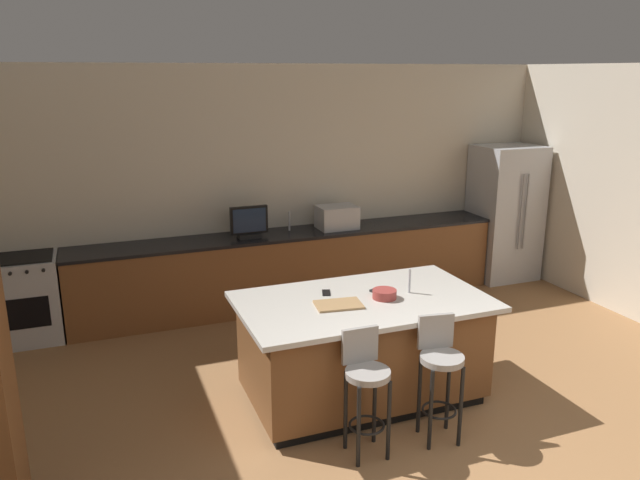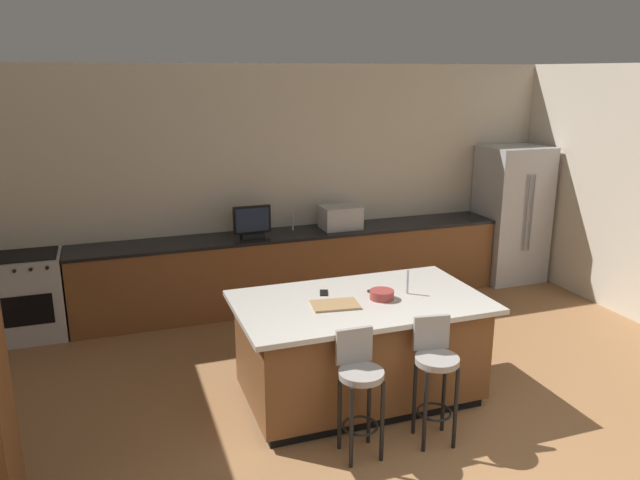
% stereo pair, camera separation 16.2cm
% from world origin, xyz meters
% --- Properties ---
extents(wall_back, '(7.51, 0.12, 2.92)m').
position_xyz_m(wall_back, '(0.00, 4.78, 1.46)').
color(wall_back, beige).
rests_on(wall_back, ground_plane).
extents(counter_back, '(5.33, 0.62, 0.92)m').
position_xyz_m(counter_back, '(-0.07, 4.40, 0.46)').
color(counter_back, brown).
rests_on(counter_back, ground_plane).
extents(kitchen_island, '(2.15, 1.24, 0.94)m').
position_xyz_m(kitchen_island, '(-0.23, 2.00, 0.48)').
color(kitchen_island, black).
rests_on(kitchen_island, ground_plane).
extents(refrigerator, '(0.84, 0.76, 1.86)m').
position_xyz_m(refrigerator, '(3.02, 4.35, 0.93)').
color(refrigerator, '#B7BABF').
rests_on(refrigerator, ground_plane).
extents(range_oven, '(0.70, 0.63, 0.94)m').
position_xyz_m(range_oven, '(-3.09, 4.40, 0.47)').
color(range_oven, '#B7BABF').
rests_on(range_oven, ground_plane).
extents(microwave, '(0.48, 0.36, 0.28)m').
position_xyz_m(microwave, '(0.52, 4.40, 1.07)').
color(microwave, '#B7BABF').
rests_on(microwave, counter_back).
extents(tv_monitor, '(0.45, 0.16, 0.38)m').
position_xyz_m(tv_monitor, '(-0.62, 4.35, 1.10)').
color(tv_monitor, black).
rests_on(tv_monitor, counter_back).
extents(sink_faucet_back, '(0.02, 0.02, 0.24)m').
position_xyz_m(sink_faucet_back, '(-0.07, 4.50, 1.04)').
color(sink_faucet_back, '#B2B2B7').
rests_on(sink_faucet_back, counter_back).
extents(sink_faucet_island, '(0.02, 0.02, 0.22)m').
position_xyz_m(sink_faucet_island, '(0.22, 2.00, 1.05)').
color(sink_faucet_island, '#B2B2B7').
rests_on(sink_faucet_island, kitchen_island).
extents(bar_stool_left, '(0.34, 0.34, 0.98)m').
position_xyz_m(bar_stool_left, '(-0.56, 1.24, 0.59)').
color(bar_stool_left, gray).
rests_on(bar_stool_left, ground_plane).
extents(bar_stool_right, '(0.34, 0.36, 1.00)m').
position_xyz_m(bar_stool_right, '(0.07, 1.22, 0.60)').
color(bar_stool_right, gray).
rests_on(bar_stool_right, ground_plane).
extents(fruit_bowl, '(0.21, 0.21, 0.08)m').
position_xyz_m(fruit_bowl, '(-0.05, 1.95, 0.97)').
color(fruit_bowl, '#993833').
rests_on(fruit_bowl, kitchen_island).
extents(cell_phone, '(0.12, 0.16, 0.01)m').
position_xyz_m(cell_phone, '(-0.48, 2.25, 0.94)').
color(cell_phone, black).
rests_on(cell_phone, kitchen_island).
extents(tv_remote, '(0.10, 0.17, 0.02)m').
position_xyz_m(tv_remote, '(-0.05, 2.07, 0.95)').
color(tv_remote, black).
rests_on(tv_remote, kitchen_island).
extents(cutting_board, '(0.42, 0.31, 0.02)m').
position_xyz_m(cutting_board, '(-0.49, 1.93, 0.94)').
color(cutting_board, '#A87F51').
rests_on(cutting_board, kitchen_island).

